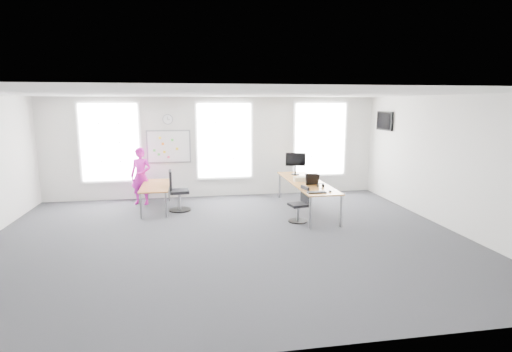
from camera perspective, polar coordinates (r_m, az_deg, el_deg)
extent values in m
plane|color=#26262B|center=(8.55, -3.95, -8.87)|extent=(10.00, 10.00, 0.00)
plane|color=white|center=(8.08, -4.22, 11.66)|extent=(10.00, 10.00, 0.00)
plane|color=silver|center=(12.13, -5.94, 4.09)|extent=(10.00, 0.00, 10.00)
plane|color=silver|center=(4.31, 1.19, -7.33)|extent=(10.00, 0.00, 10.00)
plane|color=silver|center=(9.98, 25.82, 1.77)|extent=(0.00, 10.00, 10.00)
cube|color=white|center=(12.26, -20.12, 4.52)|extent=(1.60, 0.06, 2.20)
cube|color=white|center=(12.11, -4.53, 5.05)|extent=(1.60, 0.06, 2.20)
cube|color=white|center=(12.73, 9.10, 5.21)|extent=(1.60, 0.06, 2.20)
cube|color=#B96B30|center=(10.59, 7.22, -0.89)|extent=(0.85, 3.20, 0.03)
cylinder|color=gray|center=(9.14, 7.74, -5.21)|extent=(0.05, 0.05, 0.75)
cylinder|color=gray|center=(9.38, 12.04, -4.94)|extent=(0.05, 0.05, 0.75)
cylinder|color=gray|center=(12.03, 3.39, -1.36)|extent=(0.05, 0.05, 0.75)
cylinder|color=gray|center=(12.22, 6.74, -1.24)|extent=(0.05, 0.05, 0.75)
cube|color=#B96B30|center=(10.98, -14.15, -1.32)|extent=(0.73, 1.82, 0.03)
cylinder|color=gray|center=(10.25, -16.13, -4.13)|extent=(0.05, 0.05, 0.64)
cylinder|color=gray|center=(10.20, -12.72, -4.05)|extent=(0.05, 0.05, 0.64)
cylinder|color=gray|center=(11.90, -15.24, -2.11)|extent=(0.05, 0.05, 0.64)
cylinder|color=gray|center=(11.86, -12.31, -2.03)|extent=(0.05, 0.05, 0.64)
cylinder|color=black|center=(9.73, 5.97, -6.42)|extent=(0.46, 0.46, 0.03)
cylinder|color=gray|center=(9.68, 5.99, -5.29)|extent=(0.05, 0.05, 0.37)
cube|color=black|center=(9.62, 6.02, -4.13)|extent=(0.46, 0.46, 0.06)
cube|color=black|center=(9.64, 6.98, -2.61)|extent=(0.11, 0.37, 0.40)
cylinder|color=black|center=(10.85, -10.80, -4.76)|extent=(0.58, 0.58, 0.03)
cylinder|color=gray|center=(10.79, -10.85, -3.49)|extent=(0.07, 0.07, 0.47)
cube|color=black|center=(10.73, -10.89, -2.16)|extent=(0.52, 0.52, 0.08)
cube|color=black|center=(10.66, -12.14, -0.59)|extent=(0.09, 0.47, 0.50)
imported|color=#D31AAF|center=(11.62, -16.12, -0.01)|extent=(0.67, 0.54, 1.61)
cube|color=white|center=(12.09, -12.35, 4.12)|extent=(1.20, 0.03, 0.90)
cylinder|color=gray|center=(12.03, -12.50, 7.91)|extent=(0.30, 0.04, 0.30)
cube|color=black|center=(12.45, 17.91, 7.50)|extent=(0.06, 0.90, 0.55)
cube|color=black|center=(9.29, 8.68, -2.34)|extent=(0.44, 0.16, 0.02)
ellipsoid|color=black|center=(9.44, 10.54, -2.13)|extent=(0.08, 0.12, 0.04)
cylinder|color=black|center=(9.81, 9.24, -1.73)|extent=(0.07, 0.07, 0.01)
cylinder|color=black|center=(9.91, 8.85, -1.36)|extent=(0.04, 0.08, 0.08)
cylinder|color=black|center=(9.96, 9.57, -1.33)|extent=(0.04, 0.08, 0.08)
cylinder|color=gold|center=(9.91, 8.85, -1.36)|extent=(0.01, 0.09, 0.09)
cube|color=black|center=(9.93, 9.21, -1.08)|extent=(0.15, 0.02, 0.01)
cube|color=black|center=(10.22, 7.97, -0.42)|extent=(0.35, 0.13, 0.28)
cube|color=#F7440C|center=(10.15, 8.11, -0.55)|extent=(0.33, 0.14, 0.25)
cube|color=black|center=(10.14, 8.13, -0.51)|extent=(0.35, 0.14, 0.27)
cube|color=beige|center=(10.65, 6.32, -0.41)|extent=(0.35, 0.28, 0.11)
cylinder|color=black|center=(11.60, 5.62, 0.26)|extent=(0.23, 0.23, 0.02)
cylinder|color=black|center=(11.59, 5.63, 0.83)|extent=(0.05, 0.05, 0.23)
cube|color=black|center=(11.52, 5.68, 2.38)|extent=(0.56, 0.18, 0.38)
cube|color=black|center=(11.50, 5.71, 2.36)|extent=(0.51, 0.14, 0.34)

